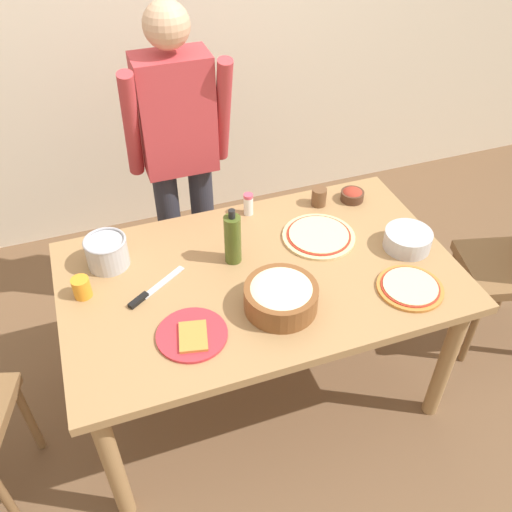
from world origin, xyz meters
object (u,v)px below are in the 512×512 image
(pizza_cooked_on_tray, at_px, (410,287))
(mixing_bowl_steel, at_px, (408,240))
(dining_table, at_px, (260,289))
(plate_with_slice, at_px, (192,335))
(cup_small_brown, at_px, (319,197))
(person_cook, at_px, (180,150))
(small_sauce_bowl, at_px, (352,195))
(steel_pot, at_px, (107,252))
(cup_orange, at_px, (82,288))
(salt_shaker, at_px, (248,204))
(popcorn_bowl, at_px, (281,295))
(pizza_raw_on_board, at_px, (319,236))
(olive_oil_bottle, at_px, (233,239))
(chef_knife, at_px, (150,292))

(pizza_cooked_on_tray, xyz_separation_m, mixing_bowl_steel, (0.12, 0.23, 0.03))
(dining_table, distance_m, plate_with_slice, 0.43)
(cup_small_brown, bearing_deg, pizza_cooked_on_tray, -80.81)
(person_cook, xyz_separation_m, pizza_cooked_on_tray, (0.66, -1.04, -0.17))
(pizza_cooked_on_tray, height_order, small_sauce_bowl, small_sauce_bowl)
(person_cook, xyz_separation_m, plate_with_slice, (-0.21, -0.99, -0.17))
(pizza_cooked_on_tray, bearing_deg, small_sauce_bowl, 84.33)
(steel_pot, bearing_deg, cup_orange, -128.51)
(mixing_bowl_steel, bearing_deg, steel_pot, 165.62)
(small_sauce_bowl, distance_m, salt_shaker, 0.51)
(plate_with_slice, bearing_deg, small_sauce_bowl, 31.76)
(popcorn_bowl, bearing_deg, cup_orange, 155.98)
(pizza_raw_on_board, xyz_separation_m, steel_pot, (-0.89, 0.13, 0.06))
(pizza_raw_on_board, bearing_deg, dining_table, -157.78)
(salt_shaker, bearing_deg, pizza_raw_on_board, -49.05)
(olive_oil_bottle, xyz_separation_m, steel_pot, (-0.49, 0.15, -0.05))
(olive_oil_bottle, relative_size, salt_shaker, 2.42)
(plate_with_slice, xyz_separation_m, mixing_bowl_steel, (0.99, 0.18, 0.03))
(small_sauce_bowl, distance_m, steel_pot, 1.16)
(pizza_cooked_on_tray, bearing_deg, salt_shaker, 122.70)
(pizza_cooked_on_tray, bearing_deg, mixing_bowl_steel, 62.09)
(small_sauce_bowl, relative_size, cup_small_brown, 1.29)
(pizza_raw_on_board, relative_size, plate_with_slice, 1.23)
(dining_table, distance_m, person_cook, 0.82)
(pizza_raw_on_board, relative_size, chef_knife, 1.25)
(pizza_raw_on_board, relative_size, mixing_bowl_steel, 1.59)
(small_sauce_bowl, xyz_separation_m, cup_orange, (-1.28, -0.23, 0.01))
(pizza_raw_on_board, height_order, salt_shaker, salt_shaker)
(salt_shaker, bearing_deg, dining_table, -102.14)
(person_cook, distance_m, olive_oil_bottle, 0.65)
(pizza_cooked_on_tray, distance_m, olive_oil_bottle, 0.73)
(small_sauce_bowl, bearing_deg, cup_orange, -169.64)
(person_cook, relative_size, pizza_cooked_on_tray, 6.19)
(dining_table, bearing_deg, plate_with_slice, -145.54)
(small_sauce_bowl, bearing_deg, person_cook, 150.15)
(dining_table, height_order, chef_knife, chef_knife)
(dining_table, xyz_separation_m, pizza_raw_on_board, (0.32, 0.13, 0.10))
(popcorn_bowl, height_order, cup_small_brown, popcorn_bowl)
(dining_table, height_order, olive_oil_bottle, olive_oil_bottle)
(popcorn_bowl, relative_size, mixing_bowl_steel, 1.40)
(mixing_bowl_steel, bearing_deg, cup_small_brown, 118.84)
(salt_shaker, bearing_deg, cup_small_brown, -6.91)
(cup_orange, relative_size, chef_knife, 0.33)
(pizza_raw_on_board, height_order, olive_oil_bottle, olive_oil_bottle)
(pizza_cooked_on_tray, relative_size, popcorn_bowl, 0.94)
(person_cook, relative_size, steel_pot, 9.34)
(plate_with_slice, bearing_deg, cup_small_brown, 37.86)
(plate_with_slice, relative_size, small_sauce_bowl, 2.36)
(pizza_raw_on_board, distance_m, salt_shaker, 0.36)
(popcorn_bowl, height_order, small_sauce_bowl, popcorn_bowl)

